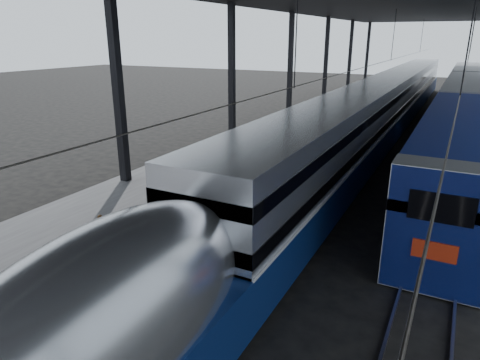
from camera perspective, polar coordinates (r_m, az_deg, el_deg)
The scene contains 8 objects.
ground at distance 13.31m, azimuth -10.08°, elevation -13.94°, with size 160.00×160.00×0.00m, color black.
platform at distance 31.35m, azimuth 7.07°, elevation 6.29°, with size 6.00×80.00×1.00m, color #4C4C4F.
yellow_strip at distance 30.41m, azimuth 12.08°, elevation 6.61°, with size 0.30×80.00×0.01m, color gold.
rails at distance 29.72m, azimuth 21.64°, elevation 3.59°, with size 6.52×80.00×0.16m.
canopy at distance 29.29m, azimuth 18.48°, elevation 21.65°, with size 18.00×75.00×9.47m.
tgv_train at distance 32.92m, azimuth 18.39°, elevation 8.71°, with size 2.96×65.20×4.25m.
second_train at distance 39.42m, azimuth 27.39°, elevation 9.01°, with size 2.78×56.05×3.82m.
child at distance 14.02m, azimuth -18.03°, elevation -6.11°, with size 0.33×0.22×0.91m, color #432C16.
Camera 1 is at (7.09, -8.76, 7.09)m, focal length 32.00 mm.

